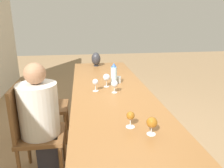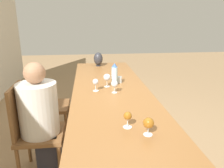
% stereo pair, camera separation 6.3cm
% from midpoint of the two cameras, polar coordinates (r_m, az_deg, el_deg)
% --- Properties ---
extents(ground_plane, '(14.00, 14.00, 0.00)m').
position_cam_midpoint_polar(ground_plane, '(2.87, 0.34, -15.86)').
color(ground_plane, '#937551').
extents(dining_table, '(2.96, 0.87, 0.76)m').
position_cam_midpoint_polar(dining_table, '(2.56, 0.37, -2.68)').
color(dining_table, '#936033').
rests_on(dining_table, ground_plane).
extents(water_bottle, '(0.07, 0.07, 0.27)m').
position_cam_midpoint_polar(water_bottle, '(2.64, 1.34, 2.49)').
color(water_bottle, '#ADCCD6').
rests_on(water_bottle, dining_table).
extents(water_tumbler, '(0.08, 0.08, 0.08)m').
position_cam_midpoint_polar(water_tumbler, '(2.76, 2.45, 1.14)').
color(water_tumbler, silver).
rests_on(water_tumbler, dining_table).
extents(vase, '(0.15, 0.15, 0.23)m').
position_cam_midpoint_polar(vase, '(3.70, -3.13, 6.55)').
color(vase, '#2D2D33').
rests_on(vase, dining_table).
extents(wine_glass_0, '(0.08, 0.08, 0.13)m').
position_cam_midpoint_polar(wine_glass_0, '(1.58, 10.65, -10.06)').
color(wine_glass_0, silver).
rests_on(wine_glass_0, dining_table).
extents(wine_glass_1, '(0.07, 0.07, 0.13)m').
position_cam_midpoint_polar(wine_glass_1, '(1.66, 5.21, -8.46)').
color(wine_glass_1, silver).
rests_on(wine_glass_1, dining_table).
extents(wine_glass_2, '(0.08, 0.08, 0.16)m').
position_cam_midpoint_polar(wine_glass_2, '(2.59, -0.63, 1.72)').
color(wine_glass_2, silver).
rests_on(wine_glass_2, dining_table).
extents(wine_glass_3, '(0.08, 0.08, 0.14)m').
position_cam_midpoint_polar(wine_glass_3, '(2.39, 1.41, -0.01)').
color(wine_glass_3, silver).
rests_on(wine_glass_3, dining_table).
extents(wine_glass_4, '(0.07, 0.07, 0.14)m').
position_cam_midpoint_polar(wine_glass_4, '(2.44, -3.58, 0.48)').
color(wine_glass_4, silver).
rests_on(wine_glass_4, dining_table).
extents(chair_near, '(0.44, 0.44, 0.96)m').
position_cam_midpoint_polar(chair_near, '(2.32, -19.26, -10.95)').
color(chair_near, brown).
rests_on(chair_near, ground_plane).
extents(chair_far, '(0.44, 0.44, 0.96)m').
position_cam_midpoint_polar(chair_far, '(2.95, -16.42, -4.49)').
color(chair_far, brown).
rests_on(chair_far, ground_plane).
extents(person_near, '(0.37, 0.37, 1.17)m').
position_cam_midpoint_polar(person_near, '(2.25, -17.27, -8.44)').
color(person_near, '#2D2D38').
rests_on(person_near, ground_plane).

